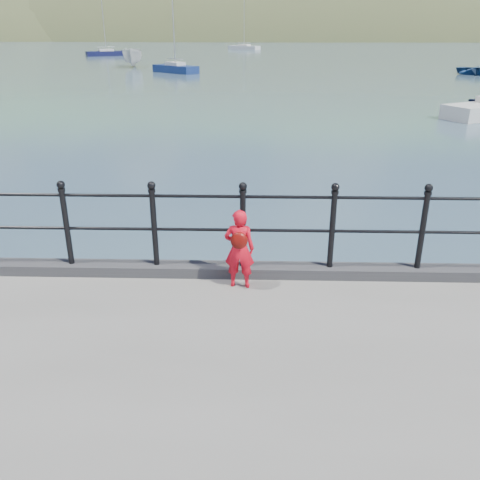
{
  "coord_description": "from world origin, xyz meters",
  "views": [
    {
      "loc": [
        0.75,
        -6.51,
        4.21
      ],
      "look_at": [
        0.56,
        -0.2,
        1.55
      ],
      "focal_mm": 38.0,
      "sensor_mm": 36.0,
      "label": 1
    }
  ],
  "objects_px": {
    "sailboat_left": "(106,54)",
    "sailboat_deep": "(244,48)",
    "launch_white": "(133,57)",
    "sailboat_port": "(175,69)",
    "railing": "(198,219)",
    "child": "(239,249)"
  },
  "relations": [
    {
      "from": "sailboat_left",
      "to": "sailboat_deep",
      "type": "xyz_separation_m",
      "value": [
        20.77,
        24.19,
        0.0
      ]
    },
    {
      "from": "launch_white",
      "to": "sailboat_deep",
      "type": "distance_m",
      "value": 48.98
    },
    {
      "from": "sailboat_deep",
      "to": "sailboat_port",
      "type": "distance_m",
      "value": 55.03
    },
    {
      "from": "sailboat_port",
      "to": "child",
      "type": "bearing_deg",
      "value": -38.3
    },
    {
      "from": "railing",
      "to": "sailboat_port",
      "type": "bearing_deg",
      "value": 98.88
    },
    {
      "from": "sailboat_deep",
      "to": "sailboat_port",
      "type": "bearing_deg",
      "value": -62.04
    },
    {
      "from": "railing",
      "to": "launch_white",
      "type": "relative_size",
      "value": 3.34
    },
    {
      "from": "sailboat_left",
      "to": "sailboat_port",
      "type": "bearing_deg",
      "value": -90.83
    },
    {
      "from": "railing",
      "to": "sailboat_port",
      "type": "xyz_separation_m",
      "value": [
        -7.18,
        45.95,
        -1.48
      ]
    },
    {
      "from": "railing",
      "to": "launch_white",
      "type": "height_order",
      "value": "railing"
    },
    {
      "from": "launch_white",
      "to": "sailboat_deep",
      "type": "relative_size",
      "value": 0.56
    },
    {
      "from": "child",
      "to": "sailboat_deep",
      "type": "height_order",
      "value": "sailboat_deep"
    },
    {
      "from": "launch_white",
      "to": "sailboat_port",
      "type": "relative_size",
      "value": 0.71
    },
    {
      "from": "launch_white",
      "to": "railing",
      "type": "bearing_deg",
      "value": -84.24
    },
    {
      "from": "child",
      "to": "sailboat_port",
      "type": "xyz_separation_m",
      "value": [
        -7.74,
        46.28,
        -1.21
      ]
    },
    {
      "from": "sailboat_deep",
      "to": "sailboat_port",
      "type": "xyz_separation_m",
      "value": [
        -5.51,
        -54.75,
        -0.0
      ]
    },
    {
      "from": "sailboat_port",
      "to": "railing",
      "type": "bearing_deg",
      "value": -38.91
    },
    {
      "from": "launch_white",
      "to": "child",
      "type": "bearing_deg",
      "value": -83.75
    },
    {
      "from": "railing",
      "to": "sailboat_left",
      "type": "distance_m",
      "value": 79.74
    },
    {
      "from": "launch_white",
      "to": "sailboat_left",
      "type": "distance_m",
      "value": 25.33
    },
    {
      "from": "railing",
      "to": "launch_white",
      "type": "bearing_deg",
      "value": 103.7
    },
    {
      "from": "child",
      "to": "launch_white",
      "type": "bearing_deg",
      "value": -71.75
    }
  ]
}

